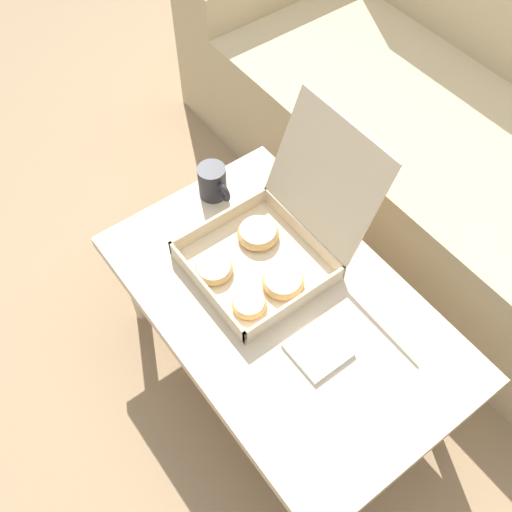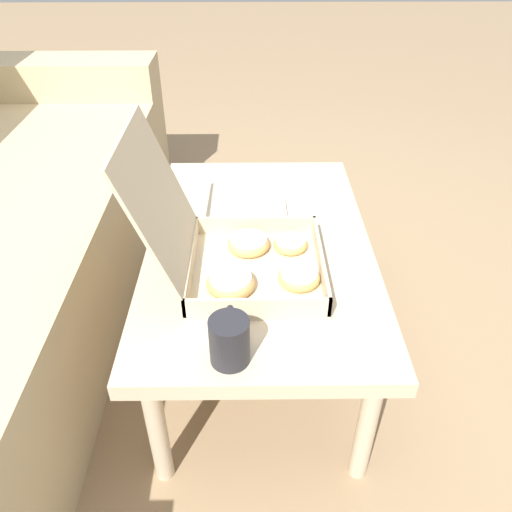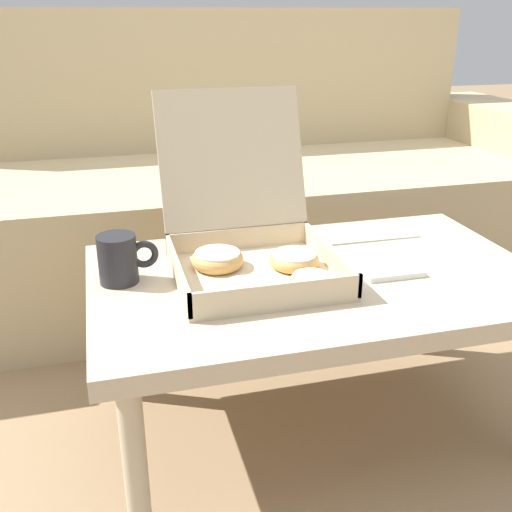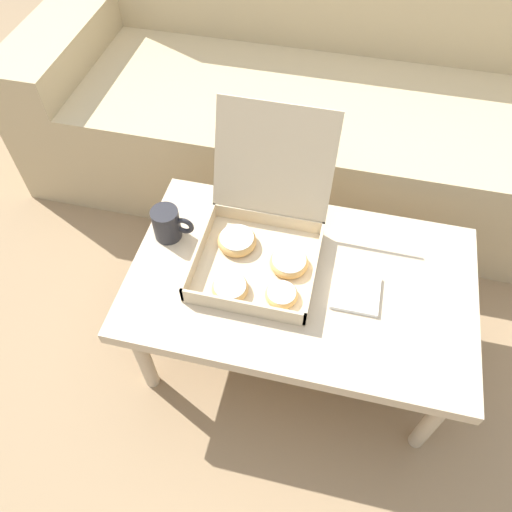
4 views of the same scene
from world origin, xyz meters
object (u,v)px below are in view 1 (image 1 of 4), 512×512
couch (509,168)px  coffee_mug (213,182)px  coffee_table (283,312)px  pastry_box (270,246)px

couch → coffee_mug: bearing=-115.6°
coffee_mug → coffee_table: bearing=-9.0°
pastry_box → coffee_mug: (-0.28, 0.01, -0.01)m
coffee_mug → pastry_box: bearing=-2.5°
coffee_table → coffee_mug: (-0.41, 0.06, 0.09)m
pastry_box → coffee_table: bearing=-22.0°
couch → coffee_table: bearing=-90.0°
coffee_table → pastry_box: 0.17m
coffee_table → couch: bearing=90.0°
coffee_table → pastry_box: (-0.13, 0.05, 0.10)m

